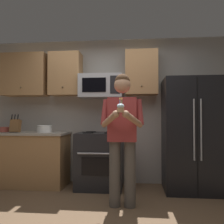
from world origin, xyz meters
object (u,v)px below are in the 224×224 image
(knife_block, at_px, (15,126))
(cupcake, at_px, (121,108))
(person, at_px, (122,131))
(bowl_small_colored, at_px, (4,129))
(refrigerator, at_px, (192,135))
(oven_range, at_px, (100,160))
(bowl_large_white, at_px, (44,129))
(microwave, at_px, (101,86))

(knife_block, relative_size, cupcake, 1.84)
(knife_block, xyz_separation_m, person, (1.91, -0.81, -0.04))
(bowl_small_colored, height_order, person, person)
(refrigerator, xyz_separation_m, cupcake, (-1.07, -1.13, 0.39))
(bowl_small_colored, distance_m, person, 2.33)
(refrigerator, xyz_separation_m, knife_block, (-2.98, 0.01, 0.13))
(oven_range, distance_m, knife_block, 1.59)
(knife_block, xyz_separation_m, cupcake, (1.91, -1.14, 0.26))
(bowl_large_white, distance_m, bowl_small_colored, 0.77)
(refrigerator, distance_m, bowl_large_white, 2.47)
(knife_block, bearing_deg, person, -23.04)
(microwave, bearing_deg, cupcake, -71.71)
(microwave, bearing_deg, refrigerator, -6.03)
(bowl_large_white, relative_size, cupcake, 1.48)
(knife_block, bearing_deg, cupcake, -30.86)
(oven_range, distance_m, cupcake, 1.50)
(microwave, xyz_separation_m, cupcake, (0.43, -1.29, -0.43))
(bowl_small_colored, bearing_deg, microwave, 2.51)
(refrigerator, height_order, knife_block, refrigerator)
(bowl_large_white, bearing_deg, refrigerator, -0.70)
(microwave, xyz_separation_m, refrigerator, (1.50, -0.16, -0.82))
(oven_range, distance_m, bowl_large_white, 1.10)
(person, bearing_deg, bowl_large_white, 149.18)
(refrigerator, relative_size, knife_block, 5.63)
(bowl_small_colored, bearing_deg, bowl_large_white, -3.93)
(bowl_small_colored, relative_size, cupcake, 1.09)
(bowl_large_white, bearing_deg, cupcake, -39.78)
(microwave, relative_size, knife_block, 2.31)
(knife_block, bearing_deg, oven_range, 1.13)
(knife_block, height_order, bowl_large_white, knife_block)
(refrigerator, bearing_deg, oven_range, 178.50)
(microwave, distance_m, knife_block, 1.64)
(knife_block, bearing_deg, refrigerator, -0.19)
(bowl_large_white, height_order, bowl_small_colored, bowl_large_white)
(bowl_small_colored, bearing_deg, knife_block, -16.31)
(knife_block, distance_m, cupcake, 2.24)
(bowl_large_white, bearing_deg, bowl_small_colored, 176.07)
(microwave, height_order, bowl_small_colored, microwave)
(person, bearing_deg, bowl_small_colored, 157.71)
(bowl_large_white, bearing_deg, person, -30.82)
(bowl_large_white, distance_m, cupcake, 1.84)
(refrigerator, height_order, bowl_large_white, refrigerator)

